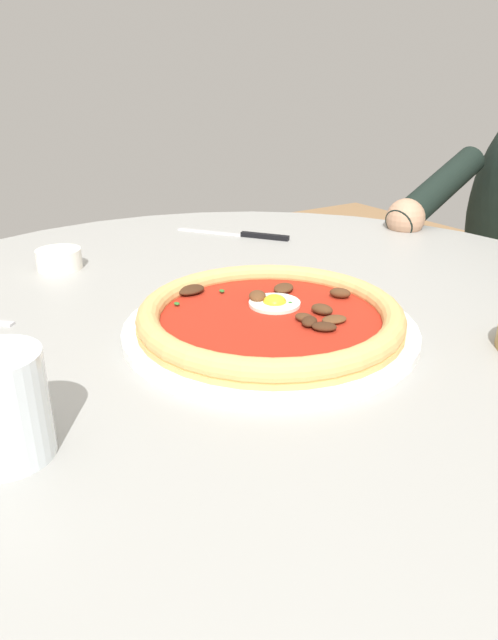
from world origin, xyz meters
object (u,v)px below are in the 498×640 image
Objects in this scene: pizza_on_plate at (270,319)px; water_glass at (3,413)px; dining_table at (248,386)px; steak_knife at (248,235)px; ramekin_capers at (59,258)px.

water_glass reaches higher than pizza_on_plate.
water_glass is (-0.14, 0.30, 0.14)m from dining_table.
steak_knife is (0.28, -0.18, 0.11)m from dining_table.
dining_table is 12.72× the size of water_glass.
water_glass is at bearing 104.63° from pizza_on_plate.
pizza_on_plate reaches higher than steak_knife.
ramekin_capers reaches higher than dining_table.
steak_knife is at bearing -90.22° from ramekin_capers.
dining_table is 6.12× the size of steak_knife.
pizza_on_plate is 0.40m from steak_knife.
water_glass is 1.31× the size of ramekin_capers.
dining_table is 0.36m from steak_knife.
steak_knife is 2.73× the size of ramekin_capers.
water_glass is 0.65m from steak_knife.
water_glass reaches higher than dining_table.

